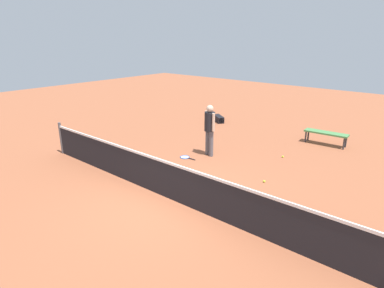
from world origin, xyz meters
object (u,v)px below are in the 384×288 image
at_px(tennis_ball_by_net, 158,163).
at_px(tennis_ball_midcourt, 264,181).
at_px(tennis_racket_near_player, 185,157).
at_px(equipment_bag, 219,119).
at_px(tennis_ball_near_player, 283,157).
at_px(player_near_side, 210,126).
at_px(courtside_bench, 326,134).

height_order(tennis_ball_by_net, tennis_ball_midcourt, same).
distance_m(tennis_racket_near_player, equipment_bag, 4.87).
relative_size(tennis_ball_near_player, equipment_bag, 0.08).
distance_m(tennis_racket_near_player, tennis_ball_by_net, 0.99).
distance_m(player_near_side, tennis_racket_near_player, 1.29).
bearing_deg(courtside_bench, player_near_side, 54.37).
distance_m(tennis_ball_midcourt, equipment_bag, 6.57).
bearing_deg(courtside_bench, equipment_bag, -2.27).
bearing_deg(tennis_ball_near_player, tennis_racket_near_player, 40.40).
height_order(courtside_bench, equipment_bag, courtside_bench).
relative_size(tennis_racket_near_player, tennis_ball_by_net, 8.91).
distance_m(tennis_ball_near_player, equipment_bag, 4.95).
relative_size(tennis_ball_near_player, tennis_ball_by_net, 1.00).
bearing_deg(courtside_bench, tennis_racket_near_player, 54.84).
bearing_deg(tennis_ball_midcourt, player_near_side, -16.59).
bearing_deg(tennis_racket_near_player, tennis_ball_near_player, -139.60).
height_order(tennis_ball_midcourt, equipment_bag, equipment_bag).
bearing_deg(courtside_bench, tennis_ball_by_net, 57.68).
bearing_deg(tennis_racket_near_player, tennis_ball_midcourt, 179.36).
bearing_deg(player_near_side, tennis_ball_by_net, 65.83).
xyz_separation_m(tennis_ball_midcourt, courtside_bench, (-0.14, -4.33, 0.38)).
height_order(tennis_racket_near_player, tennis_ball_near_player, tennis_ball_near_player).
bearing_deg(tennis_ball_midcourt, tennis_ball_near_player, -77.88).
bearing_deg(equipment_bag, tennis_racket_near_player, 112.76).
bearing_deg(tennis_ball_midcourt, equipment_bag, -43.49).
bearing_deg(tennis_racket_near_player, equipment_bag, -67.24).
relative_size(player_near_side, tennis_ball_midcourt, 25.76).
height_order(player_near_side, tennis_ball_near_player, player_near_side).
bearing_deg(tennis_ball_by_net, tennis_racket_near_player, -107.15).
xyz_separation_m(tennis_ball_near_player, tennis_ball_by_net, (2.73, 3.02, 0.00)).
bearing_deg(equipment_bag, tennis_ball_midcourt, 136.51).
bearing_deg(tennis_racket_near_player, courtside_bench, -125.16).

